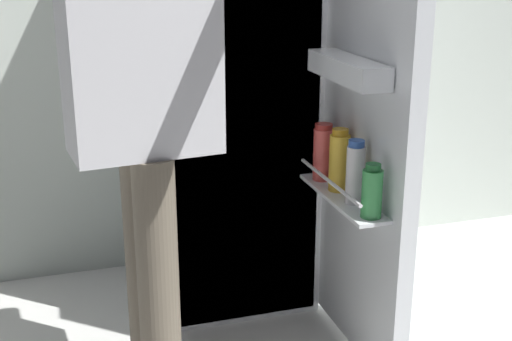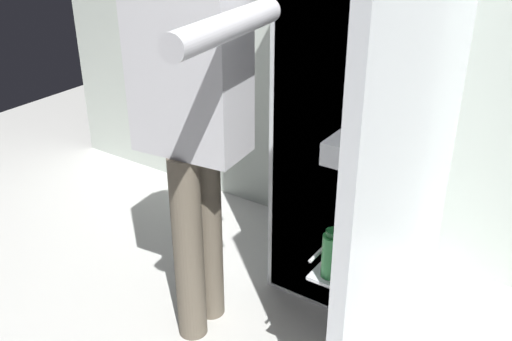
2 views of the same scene
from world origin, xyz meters
The scene contains 3 objects.
ground_plane centered at (0.00, 0.00, 0.00)m, with size 6.76×6.76×0.00m, color silver.
refrigerator centered at (0.03, 0.50, 0.89)m, with size 0.65×1.21×1.78m.
person centered at (-0.39, -0.12, 0.98)m, with size 0.57×0.68×1.64m.
Camera 2 is at (0.88, -1.60, 1.70)m, focal length 40.39 mm.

